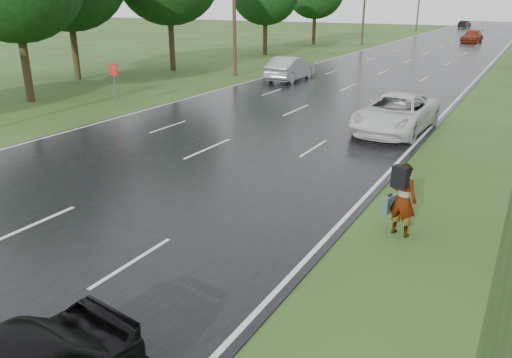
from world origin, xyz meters
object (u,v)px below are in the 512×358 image
object	(u,v)px
road_sign	(114,77)
pedestrian	(402,198)
silver_sedan	(290,68)
white_pickup	(396,113)

from	to	relation	value
road_sign	pedestrian	distance (m)	18.39
road_sign	silver_sedan	bearing A→B (deg)	72.74
pedestrian	white_pickup	distance (m)	10.21
road_sign	pedestrian	size ratio (longest dim) A/B	1.26
white_pickup	silver_sedan	bearing A→B (deg)	136.26
white_pickup	silver_sedan	xyz separation A→B (m)	(-10.04, 10.61, 0.03)
road_sign	pedestrian	xyz separation A→B (m)	(16.67, -7.71, -0.70)
silver_sedan	road_sign	bearing A→B (deg)	71.73
road_sign	silver_sedan	xyz separation A→B (m)	(3.96, 12.75, -0.79)
pedestrian	silver_sedan	xyz separation A→B (m)	(-12.71, 20.46, -0.09)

